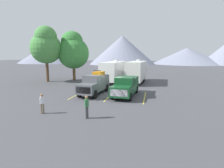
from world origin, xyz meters
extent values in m
plane|color=#47474C|center=(0.00, 0.00, 0.00)|extent=(240.00, 240.00, 0.00)
cube|color=#595B60|center=(-2.03, 0.08, 0.96)|extent=(2.34, 5.87, 0.99)
cube|color=#595B60|center=(-2.18, -1.99, 1.50)|extent=(1.97, 1.74, 0.08)
cube|color=#595B60|center=(-2.07, -0.44, 1.88)|extent=(1.92, 1.62, 0.85)
cube|color=slate|center=(-2.12, -1.04, 1.93)|extent=(1.71, 0.36, 0.62)
cube|color=#595B60|center=(-1.92, 1.62, 1.78)|extent=(2.08, 2.77, 0.64)
cube|color=silver|center=(-2.24, -2.76, 1.01)|extent=(1.64, 0.18, 0.70)
cylinder|color=black|center=(-1.29, -1.94, 0.47)|extent=(0.35, 0.95, 0.93)
cylinder|color=black|center=(-3.06, -1.81, 0.47)|extent=(0.35, 0.95, 0.93)
cylinder|color=black|center=(-1.01, 1.96, 0.47)|extent=(0.35, 0.95, 0.93)
cylinder|color=black|center=(-2.78, 2.09, 0.47)|extent=(0.35, 0.95, 0.93)
cube|color=orange|center=(-1.92, 1.62, 2.32)|extent=(1.18, 1.76, 0.45)
cylinder|color=black|center=(-1.53, 1.01, 2.32)|extent=(0.21, 0.45, 0.44)
cylinder|color=black|center=(-2.40, 1.07, 2.32)|extent=(0.21, 0.45, 0.44)
cylinder|color=black|center=(-1.45, 2.17, 2.32)|extent=(0.21, 0.45, 0.44)
cylinder|color=black|center=(-2.31, 2.23, 2.32)|extent=(0.21, 0.45, 0.44)
cube|color=black|center=(-1.96, 1.15, 2.70)|extent=(0.97, 0.15, 0.08)
cube|color=#144723|center=(1.72, -0.01, 0.90)|extent=(2.47, 6.00, 0.98)
cube|color=#144723|center=(1.57, -2.11, 1.42)|extent=(2.08, 1.78, 0.08)
cube|color=#144723|center=(1.68, -0.53, 1.79)|extent=(2.03, 1.66, 0.82)
cube|color=slate|center=(1.64, -1.14, 1.83)|extent=(1.82, 0.36, 0.60)
cube|color=#144723|center=(1.83, 1.57, 1.69)|extent=(2.20, 2.84, 0.61)
cube|color=silver|center=(1.51, -2.90, 0.95)|extent=(1.74, 0.19, 0.68)
cylinder|color=black|center=(2.52, -2.07, 0.41)|extent=(0.34, 0.84, 0.82)
cylinder|color=black|center=(0.63, -1.93, 0.41)|extent=(0.34, 0.84, 0.82)
cylinder|color=black|center=(2.81, 1.91, 0.41)|extent=(0.34, 0.84, 0.82)
cylinder|color=black|center=(0.92, 2.05, 0.41)|extent=(0.34, 0.84, 0.82)
cube|color=gold|center=(-3.88, -0.31, 0.00)|extent=(0.12, 5.50, 0.01)
cube|color=gold|center=(0.00, -0.31, 0.00)|extent=(0.12, 5.50, 0.01)
cube|color=gold|center=(3.88, -0.31, 0.00)|extent=(0.12, 5.50, 0.01)
cube|color=white|center=(-1.74, 9.56, 1.99)|extent=(3.15, 7.89, 2.92)
cube|color=brown|center=(-3.03, 9.66, 2.14)|extent=(0.59, 7.39, 0.24)
cube|color=silver|center=(-1.65, 10.71, 3.60)|extent=(0.65, 0.74, 0.30)
cube|color=#333333|center=(-2.08, 5.11, 0.32)|extent=(0.21, 1.21, 0.12)
cylinder|color=black|center=(-0.63, 8.55, 0.38)|extent=(0.28, 0.77, 0.76)
cylinder|color=black|center=(-2.99, 8.73, 0.38)|extent=(0.28, 0.77, 0.76)
cylinder|color=black|center=(-0.49, 10.39, 0.38)|extent=(0.28, 0.77, 0.76)
cylinder|color=black|center=(-2.84, 10.57, 0.38)|extent=(0.28, 0.77, 0.76)
cube|color=silver|center=(2.06, 10.05, 2.02)|extent=(2.99, 8.06, 2.99)
cube|color=#4C6B99|center=(0.86, 10.14, 2.17)|extent=(0.60, 7.57, 0.24)
cube|color=silver|center=(2.15, 11.23, 3.67)|extent=(0.65, 0.74, 0.30)
cube|color=#333333|center=(1.71, 5.51, 0.32)|extent=(0.21, 1.21, 0.12)
cylinder|color=black|center=(3.08, 9.02, 0.38)|extent=(0.28, 0.77, 0.76)
cylinder|color=black|center=(0.89, 9.19, 0.38)|extent=(0.28, 0.77, 0.76)
cylinder|color=black|center=(3.23, 10.91, 0.38)|extent=(0.28, 0.77, 0.76)
cylinder|color=black|center=(1.04, 11.08, 0.38)|extent=(0.28, 0.77, 0.76)
cylinder|color=#3F3F42|center=(0.07, -7.69, 0.44)|extent=(0.13, 0.13, 0.87)
cylinder|color=#3F3F42|center=(0.03, -7.86, 0.44)|extent=(0.13, 0.13, 0.87)
cube|color=#33723F|center=(0.05, -7.78, 1.18)|extent=(0.25, 0.29, 0.62)
sphere|color=#9E704C|center=(0.05, -7.78, 1.61)|extent=(0.24, 0.24, 0.24)
cylinder|color=#33723F|center=(0.08, -7.64, 1.15)|extent=(0.10, 0.10, 0.56)
cylinder|color=#33723F|center=(0.02, -7.91, 1.15)|extent=(0.10, 0.10, 0.56)
cylinder|color=#726047|center=(-3.73, -7.48, 0.40)|extent=(0.12, 0.12, 0.81)
cylinder|color=#726047|center=(-3.83, -7.61, 0.40)|extent=(0.12, 0.12, 0.81)
cube|color=silver|center=(-3.78, -7.54, 1.10)|extent=(0.29, 0.30, 0.57)
sphere|color=#9E704C|center=(-3.78, -7.54, 1.49)|extent=(0.22, 0.22, 0.22)
cylinder|color=silver|center=(-3.70, -7.44, 1.07)|extent=(0.09, 0.09, 0.52)
cylinder|color=silver|center=(-3.86, -7.64, 1.07)|extent=(0.09, 0.09, 0.52)
cylinder|color=brown|center=(-9.31, 10.35, 1.76)|extent=(0.50, 0.50, 3.51)
sphere|color=#387F38|center=(-9.31, 10.35, 4.90)|extent=(5.55, 5.55, 5.55)
sphere|color=#387F38|center=(-9.51, 10.42, 6.84)|extent=(3.88, 3.88, 3.88)
cylinder|color=brown|center=(-13.11, 7.84, 2.21)|extent=(0.49, 0.49, 4.41)
sphere|color=#478C42|center=(-13.11, 7.84, 5.71)|extent=(5.20, 5.20, 5.20)
sphere|color=#478C42|center=(-12.83, 7.49, 7.53)|extent=(3.64, 3.64, 3.64)
cone|color=gray|center=(-54.13, 74.28, 5.46)|extent=(34.52, 34.52, 10.93)
cone|color=gray|center=(-10.42, 68.70, 6.95)|extent=(32.38, 32.38, 13.90)
cone|color=gray|center=(21.01, 76.67, 4.01)|extent=(34.20, 34.20, 8.02)
camera|label=1|loc=(4.65, -19.57, 4.63)|focal=28.55mm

